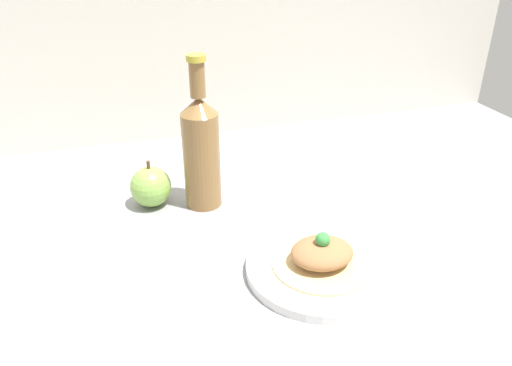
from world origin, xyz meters
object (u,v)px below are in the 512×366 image
Objects in this scene: plated_food at (322,255)px; apple at (151,187)px; plate at (321,267)px; cider_bottle at (201,149)px.

apple is (-23.85, 30.49, 0.63)cm from plated_food.
plated_food is at bearing 180.00° from plate.
plate is at bearing 0.00° from plated_food.
plate is 1.51× the size of plated_food.
plated_food is 0.54× the size of cider_bottle.
apple reaches higher than plate.
plate is at bearing -63.80° from cider_bottle.
plated_food is 38.72cm from apple.
plated_food is 32.24cm from cider_bottle.
plated_food is at bearing -63.80° from cider_bottle.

